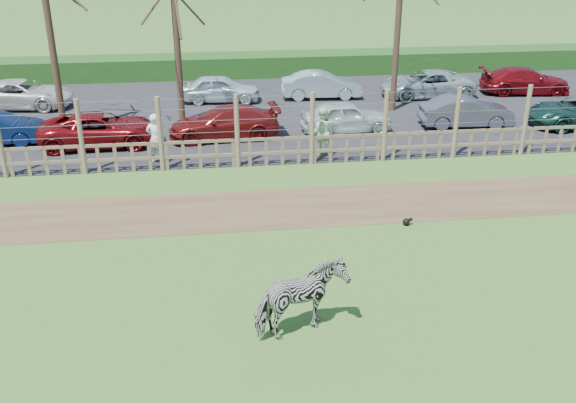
{
  "coord_description": "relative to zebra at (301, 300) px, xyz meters",
  "views": [
    {
      "loc": [
        -0.85,
        -12.25,
        7.73
      ],
      "look_at": [
        1.0,
        2.5,
        1.1
      ],
      "focal_mm": 40.0,
      "sensor_mm": 36.0,
      "label": 1
    }
  ],
  "objects": [
    {
      "name": "ground",
      "position": [
        -0.74,
        1.59,
        -0.79
      ],
      "size": [
        120.0,
        120.0,
        0.0
      ],
      "primitive_type": "plane",
      "color": "olive",
      "rests_on": "ground"
    },
    {
      "name": "dirt_strip",
      "position": [
        -0.74,
        6.09,
        -0.78
      ],
      "size": [
        34.0,
        2.8,
        0.01
      ],
      "primitive_type": "cube",
      "color": "brown",
      "rests_on": "ground"
    },
    {
      "name": "asphalt",
      "position": [
        -0.74,
        16.09,
        -0.77
      ],
      "size": [
        44.0,
        13.0,
        0.04
      ],
      "primitive_type": "cube",
      "color": "#232326",
      "rests_on": "ground"
    },
    {
      "name": "hedge",
      "position": [
        -0.74,
        23.09,
        -0.24
      ],
      "size": [
        46.0,
        2.0,
        1.1
      ],
      "primitive_type": "cube",
      "color": "#1E4716",
      "rests_on": "ground"
    },
    {
      "name": "fence",
      "position": [
        -0.74,
        9.59,
        0.02
      ],
      "size": [
        30.16,
        0.16,
        2.5
      ],
      "color": "brown",
      "rests_on": "ground"
    },
    {
      "name": "zebra",
      "position": [
        0.0,
        0.0,
        0.0
      ],
      "size": [
        2.05,
        1.54,
        1.58
      ],
      "primitive_type": "imported",
      "rotation": [
        0.0,
        0.0,
        1.99
      ],
      "color": "gray",
      "rests_on": "ground"
    },
    {
      "name": "visitor_a",
      "position": [
        -3.45,
        10.24,
        0.11
      ],
      "size": [
        0.72,
        0.57,
        1.72
      ],
      "primitive_type": "imported",
      "rotation": [
        0.0,
        0.0,
        2.87
      ],
      "color": "white",
      "rests_on": "asphalt"
    },
    {
      "name": "visitor_b",
      "position": [
        2.22,
        10.27,
        0.11
      ],
      "size": [
        0.95,
        0.8,
        1.72
      ],
      "primitive_type": "imported",
      "rotation": [
        0.0,
        0.0,
        2.94
      ],
      "color": "#C8EBB4",
      "rests_on": "asphalt"
    },
    {
      "name": "crow",
      "position": [
        3.59,
        4.55,
        -0.68
      ],
      "size": [
        0.27,
        0.2,
        0.22
      ],
      "color": "black",
      "rests_on": "ground"
    },
    {
      "name": "car_2",
      "position": [
        -5.59,
        12.34,
        -0.15
      ],
      "size": [
        4.39,
        2.15,
        1.2
      ],
      "primitive_type": "imported",
      "rotation": [
        0.0,
        0.0,
        1.61
      ],
      "color": "maroon",
      "rests_on": "asphalt"
    },
    {
      "name": "car_3",
      "position": [
        -1.09,
        12.63,
        -0.15
      ],
      "size": [
        4.26,
        2.01,
        1.2
      ],
      "primitive_type": "imported",
      "rotation": [
        0.0,
        0.0,
        4.79
      ],
      "color": "maroon",
      "rests_on": "asphalt"
    },
    {
      "name": "car_4",
      "position": [
        3.62,
        12.82,
        -0.15
      ],
      "size": [
        3.64,
        1.75,
        1.2
      ],
      "primitive_type": "imported",
      "rotation": [
        0.0,
        0.0,
        1.67
      ],
      "color": "white",
      "rests_on": "asphalt"
    },
    {
      "name": "car_5",
      "position": [
        8.49,
        12.9,
        -0.15
      ],
      "size": [
        3.71,
        1.49,
        1.2
      ],
      "primitive_type": "imported",
      "rotation": [
        0.0,
        0.0,
        1.51
      ],
      "color": "#585564",
      "rests_on": "asphalt"
    },
    {
      "name": "car_8",
      "position": [
        -9.71,
        17.97,
        -0.15
      ],
      "size": [
        4.53,
        2.51,
        1.2
      ],
      "primitive_type": "imported",
      "rotation": [
        0.0,
        0.0,
        1.45
      ],
      "color": "silver",
      "rests_on": "asphalt"
    },
    {
      "name": "car_10",
      "position": [
        -1.08,
        17.87,
        -0.15
      ],
      "size": [
        3.63,
        1.7,
        1.2
      ],
      "primitive_type": "imported",
      "rotation": [
        0.0,
        0.0,
        1.49
      ],
      "color": "silver",
      "rests_on": "asphalt"
    },
    {
      "name": "car_11",
      "position": [
        3.54,
        17.96,
        -0.15
      ],
      "size": [
        3.71,
        1.47,
        1.2
      ],
      "primitive_type": "imported",
      "rotation": [
        0.0,
        0.0,
        1.52
      ],
      "color": "#ADC6C9",
      "rests_on": "asphalt"
    },
    {
      "name": "car_12",
      "position": [
        8.42,
        17.53,
        -0.15
      ],
      "size": [
        4.33,
        2.01,
        1.2
      ],
      "primitive_type": "imported",
      "rotation": [
        0.0,
        0.0,
        4.71
      ],
      "color": "#AFBFBC",
      "rests_on": "asphalt"
    },
    {
      "name": "car_13",
      "position": [
        13.23,
        17.61,
        -0.15
      ],
      "size": [
        4.31,
        2.17,
        1.2
      ],
      "primitive_type": "imported",
      "rotation": [
        0.0,
        0.0,
        1.45
      ],
      "color": "maroon",
      "rests_on": "asphalt"
    }
  ]
}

